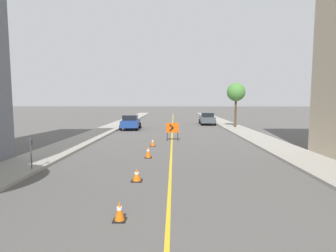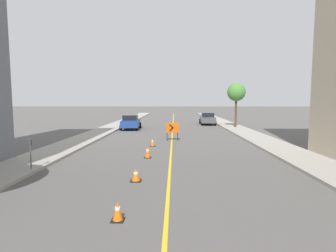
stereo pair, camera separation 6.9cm
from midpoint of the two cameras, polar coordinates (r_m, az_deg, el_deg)
lane_stripe at (r=30.53m, az=0.91°, el=-0.37°), size 0.12×69.66×0.01m
sidewalk_left at (r=31.38m, az=-12.13°, el=-0.21°), size 2.57×69.66×0.14m
sidewalk_right at (r=31.30m, az=13.99°, el=-0.27°), size 2.57×69.66×0.14m
traffic_cone_third at (r=7.31m, az=-10.80°, el=-17.77°), size 0.33×0.33×0.52m
traffic_cone_fourth at (r=10.49m, az=-7.01°, el=-10.54°), size 0.42×0.42×0.49m
traffic_cone_fifth at (r=14.52m, az=-4.48°, el=-5.66°), size 0.38×0.38×0.66m
traffic_cone_farthest at (r=18.12m, az=-3.44°, el=-3.57°), size 0.37×0.37×0.56m
arrow_barricade_primary at (r=20.55m, az=0.87°, el=-0.55°), size 0.98×0.12×1.39m
parked_car_curb_near at (r=29.21m, az=-8.21°, el=0.88°), size 2.05×4.40×1.59m
parked_car_curb_mid at (r=34.99m, az=8.46°, el=1.63°), size 1.98×4.37×1.59m
parking_meter_near_curb at (r=13.04m, az=-27.84°, el=-4.14°), size 0.12×0.11×1.35m
street_tree_right_near at (r=30.86m, az=14.53°, el=7.07°), size 2.06×2.06×5.00m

